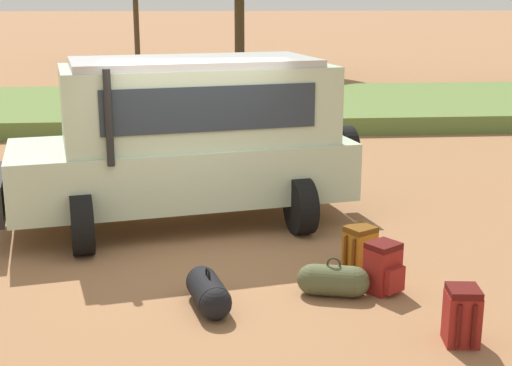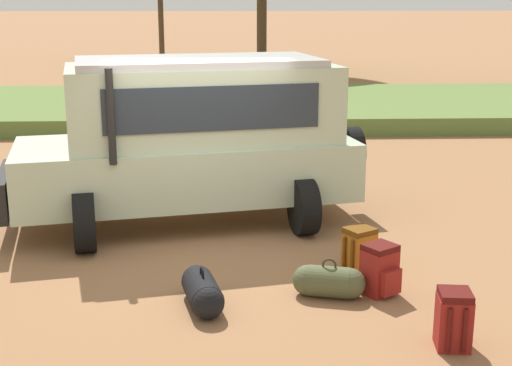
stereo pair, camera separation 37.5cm
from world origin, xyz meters
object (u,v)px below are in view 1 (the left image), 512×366
(backpack_cluster_center, at_px, (462,316))
(duffel_bag_soft_canvas, at_px, (208,292))
(backpack_near_rear_wheel, at_px, (383,268))
(safari_vehicle, at_px, (189,137))
(duffel_bag_low_black_case, at_px, (333,280))
(backpack_beside_front_wheel, at_px, (361,247))

(backpack_cluster_center, height_order, duffel_bag_soft_canvas, backpack_cluster_center)
(backpack_near_rear_wheel, bearing_deg, duffel_bag_soft_canvas, -172.49)
(safari_vehicle, height_order, duffel_bag_low_black_case, safari_vehicle)
(backpack_near_rear_wheel, xyz_separation_m, duffel_bag_low_black_case, (-0.59, -0.06, -0.11))
(safari_vehicle, relative_size, backpack_beside_front_wheel, 10.30)
(backpack_near_rear_wheel, bearing_deg, duffel_bag_low_black_case, -174.56)
(backpack_near_rear_wheel, distance_m, duffel_bag_low_black_case, 0.60)
(backpack_near_rear_wheel, xyz_separation_m, duffel_bag_soft_canvas, (-2.01, -0.26, -0.11))
(backpack_beside_front_wheel, bearing_deg, backpack_near_rear_wheel, -83.94)
(backpack_cluster_center, distance_m, duffel_bag_soft_canvas, 2.65)
(backpack_beside_front_wheel, relative_size, duffel_bag_soft_canvas, 0.55)
(safari_vehicle, relative_size, duffel_bag_soft_canvas, 5.67)
(safari_vehicle, relative_size, backpack_near_rear_wheel, 9.30)
(safari_vehicle, relative_size, backpack_cluster_center, 9.38)
(backpack_beside_front_wheel, distance_m, duffel_bag_soft_canvas, 2.19)
(backpack_cluster_center, bearing_deg, duffel_bag_soft_canvas, 157.27)
(backpack_beside_front_wheel, relative_size, duffel_bag_low_black_case, 0.66)
(backpack_beside_front_wheel, height_order, backpack_cluster_center, backpack_cluster_center)
(backpack_beside_front_wheel, xyz_separation_m, duffel_bag_soft_canvas, (-1.92, -1.05, -0.08))
(backpack_beside_front_wheel, distance_m, backpack_near_rear_wheel, 0.79)
(duffel_bag_low_black_case, height_order, duffel_bag_soft_canvas, duffel_bag_soft_canvas)
(backpack_beside_front_wheel, distance_m, duffel_bag_low_black_case, 0.99)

